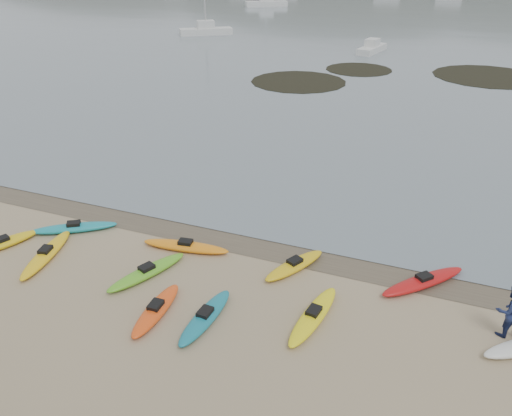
% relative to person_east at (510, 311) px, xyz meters
% --- Properties ---
extents(ground, '(600.00, 600.00, 0.00)m').
position_rel_person_east_xyz_m(ground, '(-9.64, 2.58, -0.95)').
color(ground, tan).
rests_on(ground, ground).
extents(wet_sand, '(60.00, 60.00, 0.00)m').
position_rel_person_east_xyz_m(wet_sand, '(-9.64, 2.28, -0.94)').
color(wet_sand, brown).
rests_on(wet_sand, ground).
extents(kayaks, '(22.43, 8.24, 0.34)m').
position_rel_person_east_xyz_m(kayaks, '(-10.29, -0.83, -0.78)').
color(kayaks, yellow).
rests_on(kayaks, ground).
extents(person_east, '(1.15, 1.06, 1.89)m').
position_rel_person_east_xyz_m(person_east, '(0.00, 0.00, 0.00)').
color(person_east, navy).
rests_on(person_east, ground).
extents(kelp_mats, '(26.13, 18.44, 0.04)m').
position_rel_person_east_xyz_m(kelp_mats, '(-7.82, 35.80, -0.92)').
color(kelp_mats, black).
rests_on(kelp_mats, water).
extents(moored_boats, '(86.16, 68.77, 1.23)m').
position_rel_person_east_xyz_m(moored_boats, '(-11.93, 81.47, -0.40)').
color(moored_boats, silver).
rests_on(moored_boats, ground).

